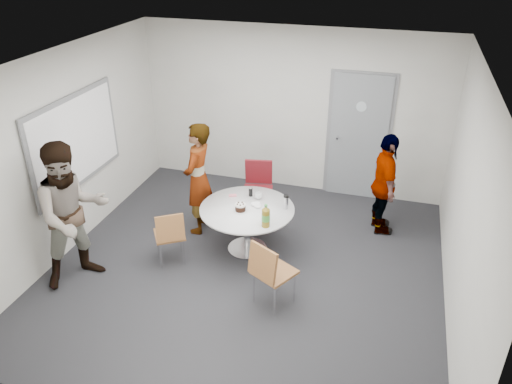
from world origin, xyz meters
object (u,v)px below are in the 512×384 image
(table, at_px, (249,215))
(chair_far, at_px, (258,184))
(chair_near_right, at_px, (269,269))
(person_right, at_px, (384,185))
(whiteboard, at_px, (76,141))
(chair_near_left, at_px, (170,233))
(person_left, at_px, (73,214))
(door, at_px, (358,137))
(person_main, at_px, (198,179))

(table, bearing_deg, chair_far, 98.89)
(chair_near_right, bearing_deg, person_right, 90.35)
(whiteboard, height_order, table, whiteboard)
(table, relative_size, chair_near_left, 1.60)
(chair_near_left, height_order, person_left, person_left)
(whiteboard, bearing_deg, chair_far, 27.55)
(door, bearing_deg, chair_far, -140.02)
(chair_far, distance_m, person_left, 2.75)
(person_left, bearing_deg, chair_near_left, -21.91)
(chair_far, relative_size, person_main, 0.54)
(door, relative_size, chair_near_left, 2.67)
(table, xyz_separation_m, person_right, (1.70, 1.05, 0.18))
(chair_far, distance_m, person_main, 0.98)
(person_main, bearing_deg, chair_far, 130.36)
(person_main, bearing_deg, person_left, -34.19)
(whiteboard, distance_m, table, 2.53)
(chair_near_left, xyz_separation_m, person_right, (2.59, 1.63, 0.28))
(chair_far, xyz_separation_m, person_main, (-0.71, -0.61, 0.28))
(whiteboard, distance_m, person_left, 1.21)
(person_left, bearing_deg, chair_far, -2.16)
(chair_near_left, distance_m, chair_far, 1.71)
(table, height_order, person_left, person_left)
(whiteboard, relative_size, chair_far, 2.10)
(chair_near_right, height_order, person_left, person_left)
(whiteboard, height_order, person_main, whiteboard)
(whiteboard, bearing_deg, person_left, -62.15)
(chair_near_left, distance_m, person_right, 3.08)
(whiteboard, distance_m, chair_near_right, 3.19)
(chair_near_right, relative_size, chair_far, 0.98)
(person_left, bearing_deg, door, -6.53)
(table, bearing_deg, person_left, -147.71)
(table, relative_size, chair_far, 1.41)
(door, xyz_separation_m, person_left, (-3.05, -3.25, -0.09))
(table, distance_m, chair_near_right, 1.18)
(chair_near_right, height_order, person_main, person_main)
(door, distance_m, person_right, 1.17)
(whiteboard, relative_size, person_left, 1.02)
(person_main, bearing_deg, chair_near_right, 45.45)
(chair_far, bearing_deg, door, -150.88)
(whiteboard, distance_m, person_right, 4.31)
(person_right, bearing_deg, whiteboard, 91.45)
(table, height_order, chair_far, table)
(door, height_order, chair_near_left, door)
(table, relative_size, person_main, 0.77)
(person_left, distance_m, person_right, 4.20)
(chair_near_left, bearing_deg, table, 0.10)
(whiteboard, bearing_deg, person_right, 17.16)
(chair_far, bearing_deg, table, 88.03)
(door, height_order, person_left, door)
(chair_near_right, bearing_deg, person_left, -147.96)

